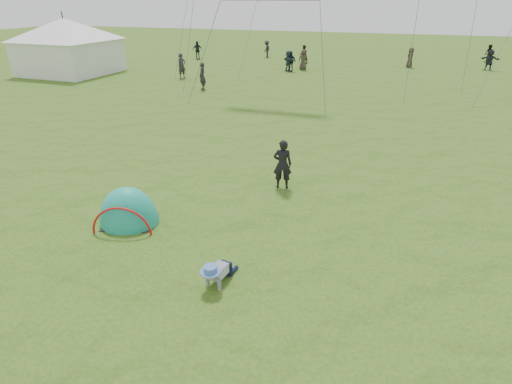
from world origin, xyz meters
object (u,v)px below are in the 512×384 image
(crawling_toddler, at_px, (217,272))
(standing_adult, at_px, (282,164))
(popup_tent, at_px, (130,223))
(event_marquee, at_px, (68,44))

(crawling_toddler, height_order, standing_adult, standing_adult)
(crawling_toddler, distance_m, popup_tent, 3.63)
(standing_adult, bearing_deg, crawling_toddler, 76.25)
(event_marquee, bearing_deg, standing_adult, -34.24)
(standing_adult, distance_m, event_marquee, 26.50)
(popup_tent, distance_m, standing_adult, 4.82)
(event_marquee, bearing_deg, crawling_toddler, -42.21)
(popup_tent, bearing_deg, standing_adult, 30.63)
(standing_adult, xyz_separation_m, event_marquee, (-21.65, 15.21, 1.40))
(popup_tent, height_order, standing_adult, standing_adult)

